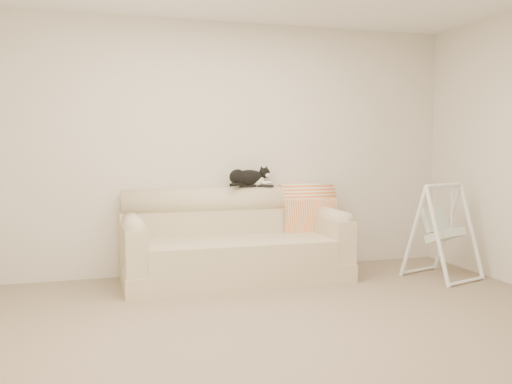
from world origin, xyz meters
TOP-DOWN VIEW (x-y plane):
  - ground_plane at (0.00, 0.00)m, footprint 5.00×5.00m
  - room_shell at (0.00, 0.00)m, footprint 5.04×4.04m
  - sofa at (-0.00, 1.62)m, footprint 2.20×0.93m
  - remote_a at (0.21, 1.86)m, footprint 0.18×0.05m
  - remote_b at (0.40, 1.85)m, footprint 0.18×0.09m
  - tuxedo_cat at (0.21, 1.85)m, footprint 0.52×0.34m
  - throw_blanket at (0.86, 1.84)m, footprint 0.57×0.38m
  - baby_swing at (2.01, 1.06)m, footprint 0.75×0.77m

SIDE VIEW (x-z plane):
  - ground_plane at x=0.00m, z-range 0.00..0.00m
  - sofa at x=0.00m, z-range -0.10..0.80m
  - baby_swing at x=2.01m, z-range 0.00..0.96m
  - throw_blanket at x=0.86m, z-range 0.44..1.01m
  - remote_b at x=0.40m, z-range 0.90..0.92m
  - remote_a at x=0.21m, z-range 0.90..0.92m
  - tuxedo_cat at x=0.21m, z-range 0.89..1.11m
  - room_shell at x=0.00m, z-range 0.23..2.83m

